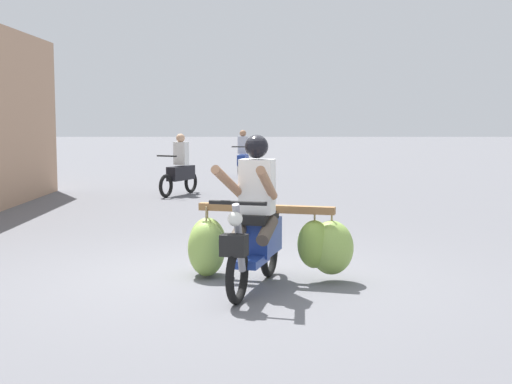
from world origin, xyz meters
The scene contains 4 objects.
ground_plane centered at (0.00, 0.00, 0.00)m, with size 120.00×120.00×0.00m, color slate.
motorbike_main_loaded centered at (0.35, -0.17, 0.49)m, with size 1.86×1.81×1.58m.
motorbike_distant_ahead_left centered at (-1.43, 8.52, 0.57)m, with size 0.82×1.51×1.40m.
motorbike_distant_ahead_right centered at (-0.10, 13.66, 0.57)m, with size 0.50×1.62×1.40m.
Camera 1 is at (0.30, -7.60, 1.74)m, focal length 49.71 mm.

